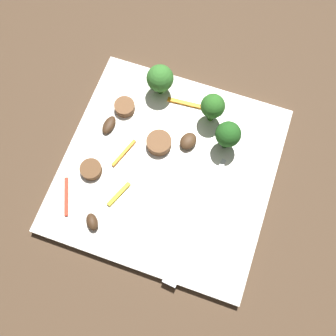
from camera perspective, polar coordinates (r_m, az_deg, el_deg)
The scene contains 16 objects.
ground_plane at distance 0.57m, azimuth 0.00°, elevation -0.44°, with size 1.40×1.40×0.00m, color #4C3826.
plate at distance 0.56m, azimuth 0.00°, elevation -0.22°, with size 0.28×0.28×0.01m, color white.
fork at distance 0.53m, azimuth 3.52°, elevation -8.42°, with size 0.18×0.03×0.00m.
broccoli_floret_0 at distance 0.56m, azimuth 6.21°, elevation 8.46°, with size 0.03×0.03×0.05m.
broccoli_floret_1 at distance 0.54m, azimuth 8.30°, elevation 4.60°, with size 0.03×0.03×0.05m.
broccoli_floret_2 at distance 0.58m, azimuth -1.11°, elevation 12.25°, with size 0.04×0.04×0.05m.
sausage_slice_0 at distance 0.56m, azimuth -1.25°, elevation 3.49°, with size 0.03×0.03×0.01m, color brown.
sausage_slice_1 at distance 0.59m, azimuth -6.02°, elevation 8.40°, with size 0.03×0.03×0.01m, color brown.
sausage_slice_2 at distance 0.56m, azimuth -10.59°, elevation -0.20°, with size 0.03×0.03×0.01m, color brown.
mushroom_0 at distance 0.56m, azimuth 2.81°, elevation 3.74°, with size 0.03×0.02×0.01m, color #4C331E.
mushroom_1 at distance 0.58m, azimuth -8.17°, elevation 5.92°, with size 0.03×0.02×0.01m, color #422B19.
mushroom_2 at distance 0.54m, azimuth -10.45°, elevation -7.34°, with size 0.02×0.01×0.01m, color #422B19.
pepper_strip_0 at distance 0.57m, azimuth -6.04°, elevation 2.28°, with size 0.05×0.00×0.00m, color orange.
pepper_strip_1 at distance 0.56m, azimuth -13.87°, elevation -3.85°, with size 0.05×0.00×0.00m, color red.
pepper_strip_2 at distance 0.55m, azimuth -6.81°, elevation -3.59°, with size 0.04×0.01×0.00m, color yellow.
pepper_strip_3 at distance 0.60m, azimuth 2.28°, elevation 8.97°, with size 0.05×0.01×0.00m, color orange.
Camera 1 is at (0.18, 0.06, 0.54)m, focal length 44.09 mm.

